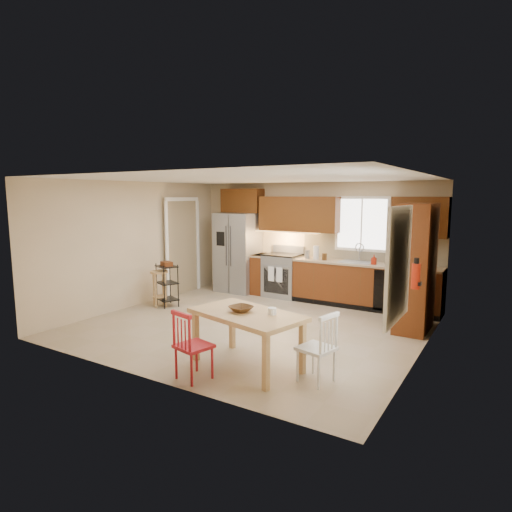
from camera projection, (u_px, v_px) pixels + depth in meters
The scene contains 33 objects.
floor at pixel (252, 325), 7.38m from camera, with size 5.50×5.50×0.00m, color gray.
ceiling at pixel (251, 178), 7.03m from camera, with size 5.50×5.00×0.02m, color silver.
wall_back at pixel (312, 240), 9.32m from camera, with size 5.50×0.02×2.50m, color #CCB793.
wall_front at pixel (140, 278), 5.09m from camera, with size 5.50×0.02×2.50m, color #CCB793.
wall_left at pixel (136, 244), 8.62m from camera, with size 0.02×5.00×2.50m, color #CCB793.
wall_right at pixel (423, 268), 5.79m from camera, with size 0.02×5.00×2.50m, color #CCB793.
refrigerator at pixel (238, 252), 9.92m from camera, with size 0.92×0.75×1.82m, color gray.
range_stove at pixel (283, 276), 9.45m from camera, with size 0.76×0.63×0.92m, color gray.
base_cabinet_narrow at pixel (262, 274), 9.74m from camera, with size 0.30×0.60×0.90m, color #602A11.
base_cabinet_run at pixel (365, 285), 8.51m from camera, with size 2.92×0.60×0.90m, color #602A11.
dishwasher at pixel (390, 291), 7.98m from camera, with size 0.60×0.02×0.78m, color black.
backsplash at pixel (370, 248), 8.65m from camera, with size 2.92×0.03×0.55m, color beige.
upper_over_fridge at pixel (242, 201), 9.93m from camera, with size 1.00×0.35×0.55m, color #542F0E.
upper_left_block at pixel (299, 214), 9.22m from camera, with size 1.80×0.35×0.75m, color #542F0E.
upper_right_block at pixel (420, 217), 7.93m from camera, with size 1.00×0.35×0.75m, color #542F0E.
window_back at pixel (362, 224), 8.68m from camera, with size 1.12×0.04×1.12m, color white.
sink at pixel (356, 264), 8.55m from camera, with size 0.62×0.46×0.16m, color gray.
undercab_glow at pixel (286, 232), 9.41m from camera, with size 1.60×0.30×0.01m, color #FFBF66.
soap_bottle at pixel (374, 260), 8.25m from camera, with size 0.09×0.09×0.19m, color #AD200C.
paper_towel at pixel (316, 253), 8.92m from camera, with size 0.12×0.12×0.28m, color white.
canister_steel at pixel (307, 254), 9.03m from camera, with size 0.11×0.11×0.18m, color gray.
canister_wood at pixel (324, 257), 8.80m from camera, with size 0.10×0.10×0.14m, color #503215.
pantry at pixel (416, 268), 6.99m from camera, with size 0.50×0.95×2.10m, color #602A11.
fire_extinguisher at pixel (416, 276), 5.99m from camera, with size 0.12×0.12×0.36m, color #AD200C.
window_right at pixel (399, 265), 4.82m from camera, with size 0.04×1.02×1.32m, color white.
doorway at pixel (182, 247), 9.71m from camera, with size 0.04×0.95×2.10m, color #8C7A59.
dining_table at pixel (247, 340), 5.56m from camera, with size 1.47×0.82×0.71m, color tan, non-canonical shape.
chair_red at pixel (194, 345), 5.18m from camera, with size 0.40×0.40×0.86m, color #B01B23, non-canonical shape.
chair_white at pixel (316, 347), 5.10m from camera, with size 0.40×0.40×0.86m, color white, non-canonical shape.
table_bowl at pixel (241, 312), 5.55m from camera, with size 0.30×0.30×0.07m, color #503215.
table_jar at pixel (272, 313), 5.41m from camera, with size 0.10×0.10×0.12m, color white.
bar_stool at pixel (160, 289), 8.57m from camera, with size 0.35×0.35×0.73m, color tan, non-canonical shape.
utility_cart at pixel (167, 285), 8.61m from camera, with size 0.43×0.34×0.86m, color black, non-canonical shape.
Camera 1 is at (3.79, -6.05, 2.23)m, focal length 30.00 mm.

